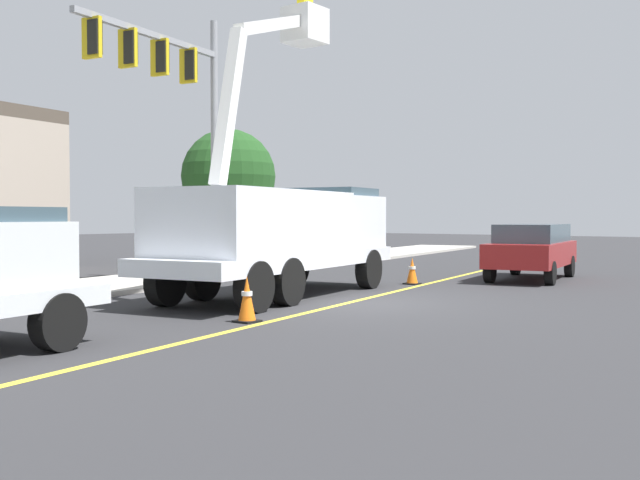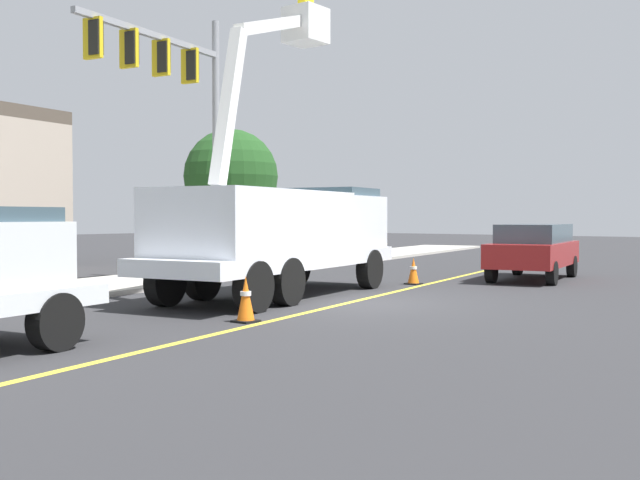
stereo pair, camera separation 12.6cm
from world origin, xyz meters
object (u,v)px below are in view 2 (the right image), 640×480
(passing_minivan, at_px, (534,248))
(traffic_cone_mid_front, at_px, (246,299))
(utility_bucket_truck, at_px, (282,229))
(traffic_signal_mast, at_px, (176,91))
(traffic_cone_mid_rear, at_px, (413,271))

(passing_minivan, bearing_deg, traffic_cone_mid_front, 176.94)
(utility_bucket_truck, relative_size, traffic_cone_mid_front, 10.04)
(utility_bucket_truck, distance_m, traffic_cone_mid_front, 4.68)
(traffic_signal_mast, bearing_deg, traffic_cone_mid_rear, -53.07)
(traffic_cone_mid_rear, bearing_deg, utility_bucket_truck, 168.08)
(passing_minivan, xyz_separation_m, traffic_signal_mast, (-7.65, 7.47, 4.51))
(traffic_cone_mid_front, xyz_separation_m, traffic_cone_mid_rear, (8.40, 1.45, -0.04))
(traffic_cone_mid_rear, bearing_deg, traffic_cone_mid_front, -170.20)
(passing_minivan, distance_m, traffic_signal_mast, 11.60)
(utility_bucket_truck, distance_m, traffic_cone_mid_rear, 4.85)
(utility_bucket_truck, height_order, traffic_cone_mid_rear, utility_bucket_truck)
(passing_minivan, distance_m, traffic_cone_mid_rear, 4.22)
(utility_bucket_truck, height_order, passing_minivan, utility_bucket_truck)
(traffic_cone_mid_front, bearing_deg, utility_bucket_truck, 32.30)
(utility_bucket_truck, xyz_separation_m, traffic_signal_mast, (0.54, 4.41, 3.85))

